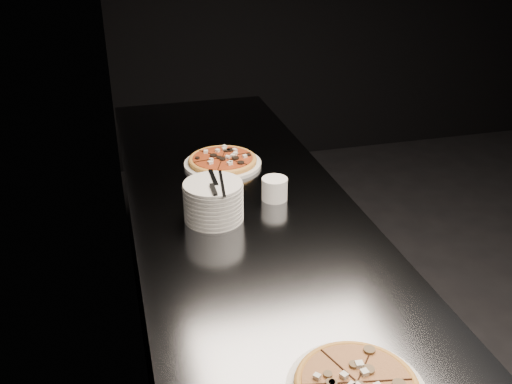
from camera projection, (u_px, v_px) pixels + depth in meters
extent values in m
cube|color=black|center=(115.00, 76.00, 1.56)|extent=(0.02, 5.00, 2.80)
cube|color=#5A5C61|center=(248.00, 326.00, 2.07)|extent=(0.70, 2.40, 0.90)
cube|color=#5A5C61|center=(247.00, 216.00, 1.86)|extent=(0.74, 2.44, 0.02)
cylinder|color=#D98F48|center=(357.00, 384.00, 1.16)|extent=(0.26, 0.26, 0.01)
cylinder|color=silver|center=(223.00, 164.00, 2.19)|extent=(0.30, 0.30, 0.01)
cylinder|color=gold|center=(223.00, 161.00, 2.19)|extent=(0.30, 0.30, 0.01)
torus|color=gold|center=(223.00, 160.00, 2.19)|extent=(0.30, 0.30, 0.02)
cylinder|color=#A33A17|center=(223.00, 158.00, 2.18)|extent=(0.26, 0.26, 0.01)
cylinder|color=silver|center=(214.00, 217.00, 1.82)|extent=(0.19, 0.19, 0.01)
cylinder|color=silver|center=(214.00, 213.00, 1.82)|extent=(0.19, 0.19, 0.01)
cylinder|color=silver|center=(214.00, 209.00, 1.81)|extent=(0.19, 0.19, 0.01)
cylinder|color=silver|center=(214.00, 205.00, 1.80)|extent=(0.19, 0.19, 0.01)
cylinder|color=silver|center=(213.00, 201.00, 1.80)|extent=(0.19, 0.19, 0.01)
cylinder|color=silver|center=(213.00, 197.00, 1.79)|extent=(0.19, 0.19, 0.01)
cylinder|color=silver|center=(213.00, 193.00, 1.79)|extent=(0.19, 0.19, 0.01)
cylinder|color=silver|center=(213.00, 189.00, 1.78)|extent=(0.19, 0.19, 0.01)
cylinder|color=silver|center=(213.00, 185.00, 1.77)|extent=(0.19, 0.19, 0.01)
cube|color=#B3B6BA|center=(213.00, 177.00, 1.80)|extent=(0.02, 0.12, 0.00)
cube|color=black|center=(214.00, 189.00, 1.72)|extent=(0.02, 0.07, 0.01)
cube|color=#B3B6BA|center=(222.00, 183.00, 1.77)|extent=(0.07, 0.18, 0.00)
cylinder|color=silver|center=(275.00, 189.00, 1.93)|extent=(0.09, 0.09, 0.08)
cylinder|color=black|center=(275.00, 181.00, 1.92)|extent=(0.07, 0.07, 0.01)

